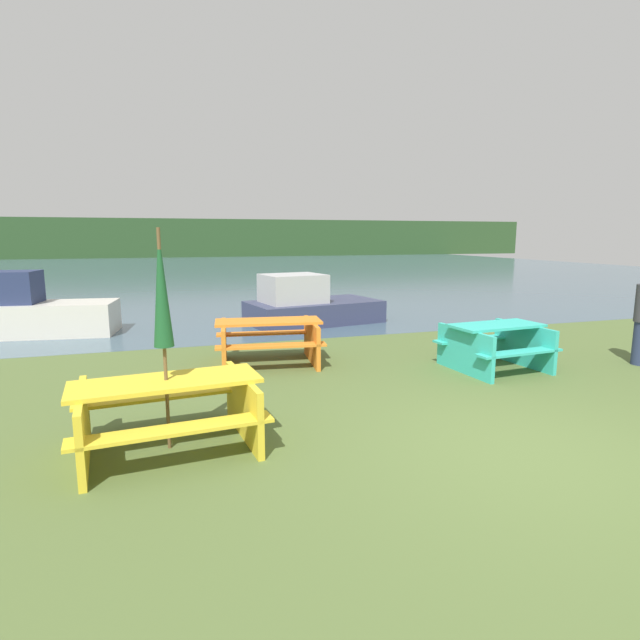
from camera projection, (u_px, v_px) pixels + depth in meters
name	position (u px, v px, depth m)	size (l,w,h in m)	color
ground_plane	(523.00, 452.00, 5.16)	(60.00, 60.00, 0.00)	#516633
water	(216.00, 268.00, 34.47)	(60.00, 50.00, 0.00)	#425B6B
far_treeline	(196.00, 238.00, 52.96)	(80.00, 1.60, 4.00)	#284723
picnic_table_yellow	(168.00, 407.00, 5.19)	(2.02, 1.56, 0.74)	yellow
picnic_table_teal	(495.00, 343.00, 8.31)	(1.63, 1.50, 0.77)	#33B7A8
picnic_table_orange	(269.00, 337.00, 8.67)	(1.96, 1.59, 0.77)	orange
umbrella_darkgreen	(161.00, 291.00, 4.99)	(0.20, 0.20, 2.29)	brown
boat	(308.00, 305.00, 12.75)	(3.57, 2.33, 1.27)	#333856
boat_second	(27.00, 312.00, 11.15)	(3.58, 1.70, 1.45)	beige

